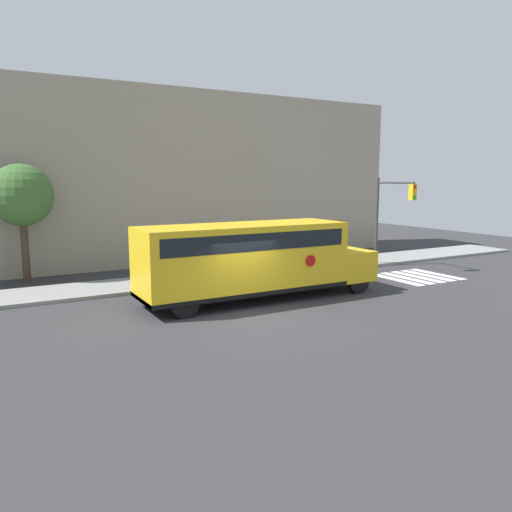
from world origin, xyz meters
The scene contains 8 objects.
ground_plane centered at (0.00, 0.00, 0.00)m, with size 60.00×60.00×0.00m, color #333335.
sidewalk_strip centered at (0.00, 6.50, 0.07)m, with size 44.00×3.00×0.15m.
building_backdrop centered at (0.00, 13.00, 4.79)m, with size 32.00×4.00×9.57m.
crosswalk_stripes centered at (10.29, 2.00, 0.00)m, with size 3.30×3.20×0.01m.
school_bus centered at (0.98, 1.82, 1.73)m, with size 9.81×2.57×3.00m.
stop_sign centered at (8.36, 5.61, 1.73)m, with size 0.74×0.10×2.59m.
traffic_light centered at (10.69, 4.47, 3.16)m, with size 0.28×2.69×4.77m.
tree_near_sidewalk centered at (-6.38, 9.75, 3.96)m, with size 2.78×2.78×5.39m.
Camera 1 is at (-8.27, -14.87, 4.70)m, focal length 35.00 mm.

